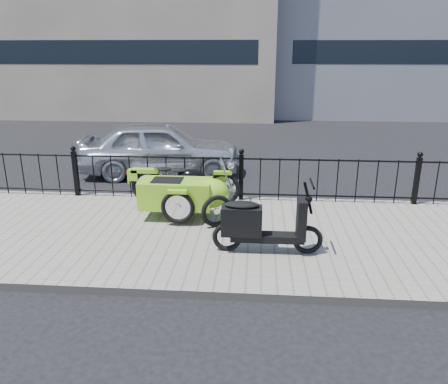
# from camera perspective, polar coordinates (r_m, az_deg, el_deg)

# --- Properties ---
(ground) EXTENTS (120.00, 120.00, 0.00)m
(ground) POSITION_cam_1_polar(r_m,az_deg,el_deg) (7.94, 1.82, -4.82)
(ground) COLOR black
(ground) RESTS_ON ground
(sidewalk) EXTENTS (30.00, 3.80, 0.12)m
(sidewalk) POSITION_cam_1_polar(r_m,az_deg,el_deg) (7.46, 1.64, -5.88)
(sidewalk) COLOR gray
(sidewalk) RESTS_ON ground
(curb) EXTENTS (30.00, 0.10, 0.12)m
(curb) POSITION_cam_1_polar(r_m,az_deg,el_deg) (9.26, 2.25, -1.02)
(curb) COLOR gray
(curb) RESTS_ON ground
(iron_fence) EXTENTS (14.11, 0.11, 1.08)m
(iron_fence) POSITION_cam_1_polar(r_m,az_deg,el_deg) (8.97, 2.26, 1.87)
(iron_fence) COLOR black
(iron_fence) RESTS_ON sidewalk
(motorcycle_sidecar) EXTENTS (2.28, 1.48, 0.98)m
(motorcycle_sidecar) POSITION_cam_1_polar(r_m,az_deg,el_deg) (8.11, -4.88, 0.11)
(motorcycle_sidecar) COLOR black
(motorcycle_sidecar) RESTS_ON sidewalk
(scooter) EXTENTS (1.69, 0.49, 1.14)m
(scooter) POSITION_cam_1_polar(r_m,az_deg,el_deg) (6.65, 4.69, -4.30)
(scooter) COLOR black
(scooter) RESTS_ON sidewalk
(spare_tire) EXTENTS (0.55, 0.36, 0.58)m
(spare_tire) POSITION_cam_1_polar(r_m,az_deg,el_deg) (7.62, -0.97, -2.50)
(spare_tire) COLOR black
(spare_tire) RESTS_ON sidewalk
(sedan_car) EXTENTS (4.25, 2.22, 1.38)m
(sedan_car) POSITION_cam_1_polar(r_m,az_deg,el_deg) (11.38, -8.26, 5.71)
(sedan_car) COLOR silver
(sedan_car) RESTS_ON ground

